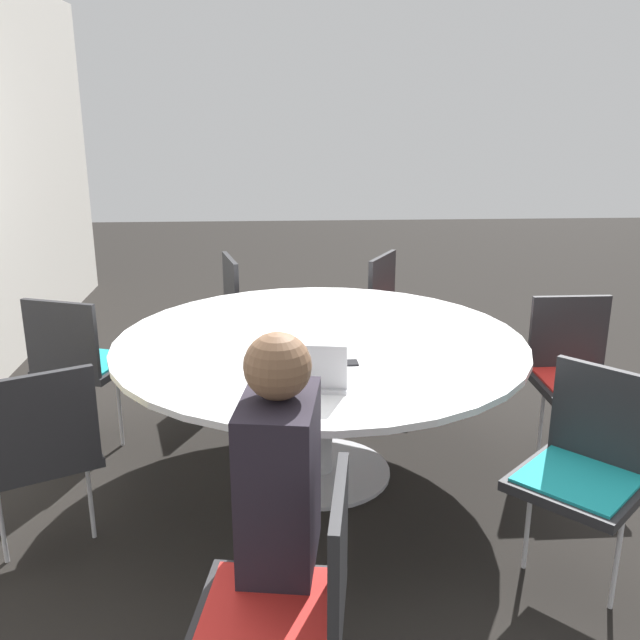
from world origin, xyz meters
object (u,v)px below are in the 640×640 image
chair_1 (587,461)px  chair_5 (78,357)px  chair_2 (575,367)px  laptop (307,376)px  chair_0 (293,597)px  chair_4 (251,307)px  chair_6 (40,444)px  person_0 (275,491)px  cell_phone (342,363)px  chair_3 (399,308)px

chair_1 → chair_5: same height
chair_2 → chair_1: bearing=69.8°
chair_5 → laptop: size_ratio=2.44×
chair_2 → chair_0: bearing=48.2°
laptop → chair_2: bearing=-146.0°
chair_0 → chair_5: bearing=37.5°
chair_4 → chair_6: same height
chair_0 → chair_4: same height
person_0 → cell_phone: size_ratio=8.63×
chair_4 → chair_6: (-1.93, 0.77, 0.00)m
chair_1 → chair_0: bearing=77.9°
chair_5 → person_0: bearing=-39.6°
chair_2 → cell_phone: 1.34m
laptop → cell_phone: 0.32m
chair_1 → person_0: (-0.47, 1.19, 0.19)m
chair_2 → chair_4: size_ratio=1.00×
chair_1 → chair_3: 2.14m
chair_1 → chair_3: same height
chair_2 → chair_5: (0.28, 2.62, 0.00)m
cell_phone → person_0: bearing=164.3°
chair_3 → person_0: bearing=11.9°
chair_6 → chair_4: bearing=41.9°
chair_3 → chair_2: bearing=62.8°
chair_0 → chair_5: (1.99, 1.12, 0.00)m
chair_2 → chair_4: bearing=-35.2°
chair_1 → chair_5: bearing=16.4°
laptop → chair_3: bearing=-102.5°
chair_4 → chair_3: bearing=71.1°
laptop → cell_phone: (0.27, -0.17, -0.05)m
chair_0 → cell_phone: chair_0 is taller
chair_0 → chair_2: (1.71, -1.50, 0.00)m
chair_3 → chair_4: 0.99m
chair_4 → chair_5: bearing=-58.6°
chair_1 → cell_phone: chair_1 is taller
chair_5 → chair_2: bearing=12.5°
chair_0 → laptop: bearing=3.8°
chair_0 → chair_1: same height
chair_5 → cell_phone: (-0.70, -1.37, 0.21)m
cell_phone → chair_2: bearing=-71.5°
chair_2 → chair_6: same height
chair_5 → laptop: (-0.98, -1.20, 0.26)m
chair_1 → chair_3: bearing=-33.8°
chair_4 → cell_phone: 1.70m
chair_1 → chair_2: (0.99, -0.35, 0.00)m
chair_6 → person_0: person_0 is taller
chair_1 → chair_3: (2.11, 0.39, 0.00)m
chair_1 → chair_4: bearing=-12.1°
chair_3 → chair_4: size_ratio=1.00×
chair_2 → chair_5: size_ratio=1.00×
chair_1 → chair_4: size_ratio=1.00×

